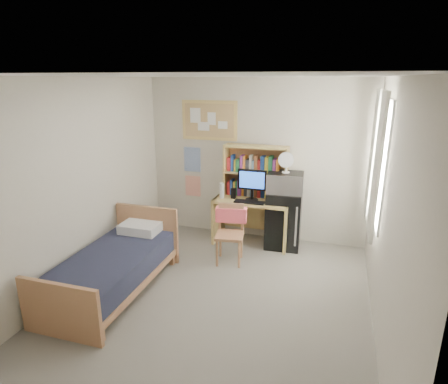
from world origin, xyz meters
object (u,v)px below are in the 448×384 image
(mini_fridge, at_px, (284,219))
(desk_fan, at_px, (286,163))
(speaker_left, at_px, (233,193))
(microwave, at_px, (285,182))
(speaker_right, at_px, (271,197))
(bulletin_board, at_px, (209,120))
(desk, at_px, (252,221))
(monitor, at_px, (252,185))
(desk_chair, at_px, (230,235))
(bed, at_px, (112,273))

(mini_fridge, distance_m, desk_fan, 0.90)
(speaker_left, height_order, microwave, microwave)
(speaker_right, relative_size, desk_fan, 0.55)
(bulletin_board, xyz_separation_m, speaker_right, (1.12, -0.37, -1.09))
(desk, height_order, speaker_right, speaker_right)
(bulletin_board, relative_size, speaker_right, 5.88)
(mini_fridge, bearing_deg, bulletin_board, 165.35)
(microwave, bearing_deg, desk_fan, 0.00)
(speaker_right, bearing_deg, speaker_left, -180.00)
(monitor, xyz_separation_m, speaker_left, (-0.30, 0.00, -0.16))
(speaker_right, bearing_deg, desk_chair, -122.10)
(desk, distance_m, speaker_right, 0.55)
(speaker_left, bearing_deg, monitor, 0.00)
(desk, relative_size, speaker_right, 7.46)
(bulletin_board, relative_size, mini_fridge, 1.04)
(bulletin_board, xyz_separation_m, mini_fridge, (1.32, -0.27, -1.47))
(monitor, height_order, speaker_left, monitor)
(bulletin_board, xyz_separation_m, desk_chair, (0.67, -1.06, -1.49))
(mini_fridge, distance_m, speaker_right, 0.44)
(mini_fridge, height_order, monitor, monitor)
(bed, bearing_deg, microwave, 46.76)
(bed, xyz_separation_m, monitor, (1.32, 1.90, 0.73))
(speaker_left, distance_m, desk_fan, 0.96)
(monitor, relative_size, desk_fan, 1.66)
(speaker_right, height_order, microwave, microwave)
(desk, xyz_separation_m, monitor, (-0.00, -0.06, 0.61))
(monitor, relative_size, speaker_left, 2.91)
(bed, distance_m, microwave, 2.80)
(speaker_right, bearing_deg, bed, -129.69)
(desk, height_order, speaker_left, speaker_left)
(monitor, bearing_deg, bulletin_board, 156.98)
(bulletin_board, height_order, desk_chair, bulletin_board)
(desk_chair, height_order, mini_fridge, mini_fridge)
(desk, relative_size, monitor, 2.49)
(desk_fan, bearing_deg, bulletin_board, 164.53)
(monitor, bearing_deg, speaker_right, 0.00)
(bulletin_board, distance_m, desk_chair, 1.95)
(mini_fridge, relative_size, bed, 0.49)
(desk, bearing_deg, microwave, 2.34)
(speaker_left, xyz_separation_m, speaker_right, (0.60, -0.01, -0.00))
(bulletin_board, xyz_separation_m, speaker_left, (0.52, -0.36, -1.09))
(desk_chair, distance_m, desk_fan, 1.37)
(desk, xyz_separation_m, bed, (-1.32, -1.96, -0.12))
(bulletin_board, height_order, mini_fridge, bulletin_board)
(desk_chair, height_order, desk_fan, desk_fan)
(desk_chair, relative_size, mini_fridge, 0.94)
(mini_fridge, bearing_deg, desk_fan, -90.00)
(mini_fridge, bearing_deg, speaker_left, -176.79)
(mini_fridge, bearing_deg, microwave, -90.00)
(desk_fan, bearing_deg, microwave, 0.00)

